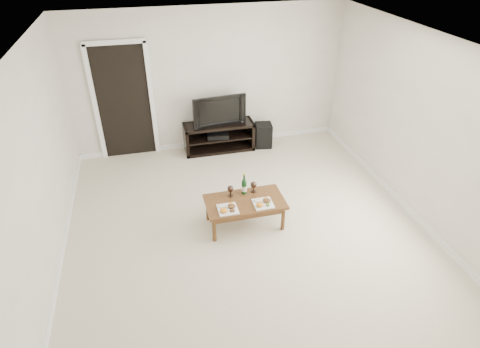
% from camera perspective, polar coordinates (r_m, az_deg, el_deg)
% --- Properties ---
extents(floor, '(5.50, 5.50, 0.00)m').
position_cam_1_polar(floor, '(5.79, 1.01, -8.17)').
color(floor, beige).
rests_on(floor, ground).
extents(back_wall, '(5.00, 0.04, 2.60)m').
position_cam_1_polar(back_wall, '(7.53, -4.42, 13.12)').
color(back_wall, beige).
rests_on(back_wall, ground).
extents(ceiling, '(5.00, 5.50, 0.04)m').
position_cam_1_polar(ceiling, '(4.55, 1.33, 17.86)').
color(ceiling, white).
rests_on(ceiling, back_wall).
extents(doorway, '(0.90, 0.02, 2.05)m').
position_cam_1_polar(doorway, '(7.51, -16.16, 9.66)').
color(doorway, black).
rests_on(doorway, ground).
extents(media_console, '(1.32, 0.45, 0.55)m').
position_cam_1_polar(media_console, '(7.69, -3.01, 5.31)').
color(media_console, black).
rests_on(media_console, ground).
extents(television, '(1.00, 0.23, 0.57)m').
position_cam_1_polar(television, '(7.46, -3.13, 9.17)').
color(television, black).
rests_on(television, media_console).
extents(av_receiver, '(0.44, 0.35, 0.08)m').
position_cam_1_polar(av_receiver, '(7.66, -3.17, 5.60)').
color(av_receiver, black).
rests_on(av_receiver, media_console).
extents(subwoofer, '(0.35, 0.35, 0.47)m').
position_cam_1_polar(subwoofer, '(7.85, 3.34, 5.54)').
color(subwoofer, black).
rests_on(subwoofer, ground).
extents(coffee_table, '(1.12, 0.61, 0.42)m').
position_cam_1_polar(coffee_table, '(5.78, 0.69, -5.50)').
color(coffee_table, brown).
rests_on(coffee_table, ground).
extents(plate_left, '(0.27, 0.27, 0.07)m').
position_cam_1_polar(plate_left, '(5.47, -1.77, -4.84)').
color(plate_left, white).
rests_on(plate_left, coffee_table).
extents(plate_right, '(0.27, 0.27, 0.07)m').
position_cam_1_polar(plate_right, '(5.58, 3.30, -4.03)').
color(plate_right, white).
rests_on(plate_right, coffee_table).
extents(wine_bottle, '(0.07, 0.07, 0.35)m').
position_cam_1_polar(wine_bottle, '(5.71, 0.60, -1.31)').
color(wine_bottle, black).
rests_on(wine_bottle, coffee_table).
extents(goblet_left, '(0.09, 0.09, 0.17)m').
position_cam_1_polar(goblet_left, '(5.71, -1.36, -2.42)').
color(goblet_left, '#31221B').
rests_on(goblet_left, coffee_table).
extents(goblet_right, '(0.09, 0.09, 0.17)m').
position_cam_1_polar(goblet_right, '(5.80, 1.93, -1.83)').
color(goblet_right, '#31221B').
rests_on(goblet_right, coffee_table).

